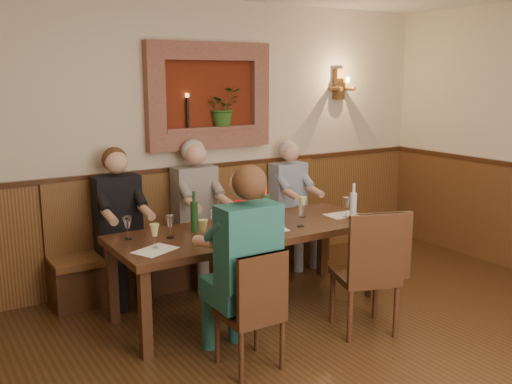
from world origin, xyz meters
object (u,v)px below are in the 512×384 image
(person_bench_left, at_px, (122,238))
(person_chair_front, at_px, (242,282))
(dining_table, at_px, (249,236))
(wine_bottle_green_a, at_px, (265,211))
(wine_bottle_green_b, at_px, (194,216))
(person_bench_right, at_px, (292,214))
(chair_near_left, at_px, (251,333))
(spittoon_bucket, at_px, (246,215))
(person_bench_mid, at_px, (199,225))
(bench, at_px, (201,247))
(water_bottle, at_px, (353,205))
(chair_near_right, at_px, (365,296))

(person_bench_left, height_order, person_chair_front, person_chair_front)
(dining_table, bearing_deg, wine_bottle_green_a, -41.55)
(person_chair_front, xyz_separation_m, wine_bottle_green_b, (0.08, 0.92, 0.28))
(dining_table, distance_m, person_bench_right, 1.36)
(chair_near_left, distance_m, person_bench_left, 1.79)
(spittoon_bucket, bearing_deg, person_bench_mid, 91.56)
(chair_near_left, xyz_separation_m, person_bench_right, (1.61, 1.73, 0.30))
(person_bench_left, bearing_deg, chair_near_left, -79.33)
(wine_bottle_green_a, xyz_separation_m, wine_bottle_green_b, (-0.56, 0.24, -0.02))
(person_bench_mid, bearing_deg, chair_near_left, -105.14)
(bench, bearing_deg, person_bench_left, -173.04)
(bench, distance_m, person_chair_front, 1.82)
(person_bench_left, distance_m, person_bench_mid, 0.79)
(person_bench_right, bearing_deg, chair_near_left, -132.84)
(chair_near_left, bearing_deg, person_bench_left, 100.43)
(wine_bottle_green_a, bearing_deg, spittoon_bucket, 156.67)
(person_bench_mid, distance_m, wine_bottle_green_a, 1.00)
(spittoon_bucket, bearing_deg, dining_table, 31.37)
(bench, bearing_deg, chair_near_left, -106.32)
(person_bench_mid, distance_m, water_bottle, 1.53)
(person_bench_left, height_order, wine_bottle_green_a, person_bench_left)
(bench, distance_m, person_bench_left, 0.91)
(chair_near_left, bearing_deg, dining_table, 58.73)
(chair_near_left, height_order, person_bench_mid, person_bench_mid)
(bench, xyz_separation_m, wine_bottle_green_b, (-0.46, -0.80, 0.56))
(person_bench_right, height_order, wine_bottle_green_a, person_bench_right)
(person_chair_front, xyz_separation_m, water_bottle, (1.50, 0.51, 0.28))
(chair_near_left, xyz_separation_m, wine_bottle_green_b, (0.08, 1.04, 0.63))
(bench, distance_m, chair_near_right, 1.91)
(wine_bottle_green_a, relative_size, wine_bottle_green_b, 1.12)
(person_bench_mid, distance_m, person_chair_front, 1.68)
(person_bench_mid, height_order, water_bottle, person_bench_mid)
(person_bench_right, height_order, wine_bottle_green_b, person_bench_right)
(person_bench_left, height_order, person_bench_right, person_bench_left)
(dining_table, bearing_deg, bench, 90.00)
(person_bench_left, bearing_deg, person_chair_front, -78.57)
(person_bench_left, distance_m, wine_bottle_green_a, 1.38)
(water_bottle, bearing_deg, person_bench_left, 148.88)
(dining_table, bearing_deg, wine_bottle_green_b, 162.73)
(person_bench_left, bearing_deg, person_bench_right, 0.06)
(dining_table, distance_m, wine_bottle_green_b, 0.53)
(bench, relative_size, person_bench_right, 2.20)
(chair_near_left, height_order, person_bench_left, person_bench_left)
(water_bottle, bearing_deg, wine_bottle_green_b, 164.05)
(person_bench_left, xyz_separation_m, person_bench_mid, (0.79, -0.00, 0.01))
(bench, height_order, water_bottle, bench)
(chair_near_right, xyz_separation_m, spittoon_bucket, (-0.61, 0.85, 0.58))
(person_chair_front, distance_m, spittoon_bucket, 0.93)
(person_bench_left, xyz_separation_m, person_bench_right, (1.93, 0.00, -0.03))
(person_bench_right, bearing_deg, spittoon_bucket, -142.13)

